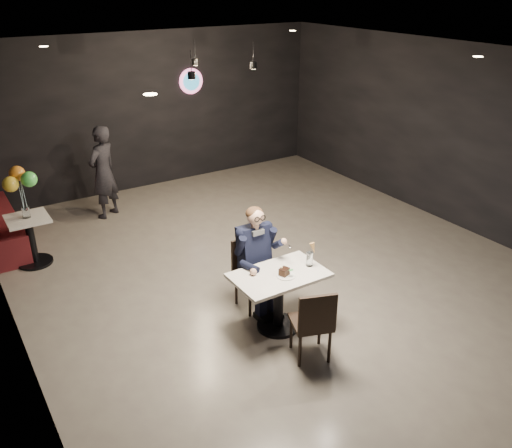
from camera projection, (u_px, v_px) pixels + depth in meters
floor at (284, 275)px, 7.79m from camera, size 9.00×9.00×0.00m
wall_sign at (191, 81)px, 10.76m from camera, size 0.50×0.06×0.50m
pendant_lights at (212, 52)px, 8.11m from camera, size 1.40×1.20×0.36m
main_table at (279, 301)px, 6.50m from camera, size 1.10×0.70×0.75m
chair_far at (254, 275)px, 6.89m from camera, size 0.42×0.46×0.92m
chair_near at (311, 321)px, 5.98m from camera, size 0.55×0.57×0.92m
seated_man at (254, 257)px, 6.78m from camera, size 0.60×0.80×1.44m
dessert_plate at (286, 276)px, 6.29m from camera, size 0.22×0.22×0.01m
cake_slice at (284, 272)px, 6.28m from camera, size 0.13×0.12×0.08m
mint_leaf at (291, 270)px, 6.24m from camera, size 0.06×0.04×0.01m
sundae_glass at (309, 259)px, 6.48m from camera, size 0.08×0.08×0.18m
wafer_cone at (313, 248)px, 6.40m from camera, size 0.08×0.08×0.13m
side_table at (32, 241)px, 7.97m from camera, size 0.58×0.58×0.73m
balloon_vase at (26, 212)px, 7.77m from camera, size 0.11×0.11×0.16m
balloon_bunch at (21, 186)px, 7.60m from camera, size 0.40×0.40×0.66m
passerby at (103, 172)px, 9.37m from camera, size 0.71×0.65×1.64m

